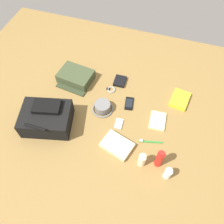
% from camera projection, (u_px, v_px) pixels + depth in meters
% --- Properties ---
extents(ground_plane, '(2.64, 2.02, 0.02)m').
position_uv_depth(ground_plane, '(112.00, 116.00, 1.71)').
color(ground_plane, olive).
rests_on(ground_plane, ground).
extents(backpack, '(0.38, 0.33, 0.17)m').
position_uv_depth(backpack, '(47.00, 118.00, 1.60)').
color(backpack, black).
rests_on(backpack, ground_plane).
extents(toiletry_pouch, '(0.28, 0.26, 0.08)m').
position_uv_depth(toiletry_pouch, '(76.00, 77.00, 1.85)').
color(toiletry_pouch, '#384228').
rests_on(toiletry_pouch, ground_plane).
extents(bucket_hat, '(0.16, 0.16, 0.07)m').
position_uv_depth(bucket_hat, '(103.00, 107.00, 1.70)').
color(bucket_hat, slate).
rests_on(bucket_hat, ground_plane).
extents(toothpaste_tube, '(0.05, 0.05, 0.10)m').
position_uv_depth(toothpaste_tube, '(168.00, 173.00, 1.41)').
color(toothpaste_tube, white).
rests_on(toothpaste_tube, ground_plane).
extents(sunscreen_spray, '(0.05, 0.05, 0.17)m').
position_uv_depth(sunscreen_spray, '(160.00, 159.00, 1.42)').
color(sunscreen_spray, red).
rests_on(sunscreen_spray, ground_plane).
extents(lotion_bottle, '(0.05, 0.05, 0.12)m').
position_uv_depth(lotion_bottle, '(142.00, 160.00, 1.44)').
color(lotion_bottle, beige).
rests_on(lotion_bottle, ground_plane).
extents(paperback_novel, '(0.15, 0.19, 0.03)m').
position_uv_depth(paperback_novel, '(180.00, 100.00, 1.76)').
color(paperback_novel, yellow).
rests_on(paperback_novel, ground_plane).
extents(cell_phone, '(0.08, 0.12, 0.01)m').
position_uv_depth(cell_phone, '(129.00, 103.00, 1.75)').
color(cell_phone, black).
rests_on(cell_phone, ground_plane).
extents(media_player, '(0.06, 0.09, 0.01)m').
position_uv_depth(media_player, '(119.00, 124.00, 1.65)').
color(media_player, '#B7B7BC').
rests_on(media_player, ground_plane).
extents(wristwatch, '(0.07, 0.06, 0.01)m').
position_uv_depth(wristwatch, '(111.00, 90.00, 1.82)').
color(wristwatch, '#99999E').
rests_on(wristwatch, ground_plane).
extents(toothbrush, '(0.16, 0.05, 0.02)m').
position_uv_depth(toothbrush, '(149.00, 142.00, 1.57)').
color(toothbrush, '#198C33').
rests_on(toothbrush, ground_plane).
extents(wallet, '(0.09, 0.11, 0.02)m').
position_uv_depth(wallet, '(120.00, 81.00, 1.86)').
color(wallet, black).
rests_on(wallet, ground_plane).
extents(notepad, '(0.12, 0.16, 0.02)m').
position_uv_depth(notepad, '(158.00, 121.00, 1.66)').
color(notepad, beige).
rests_on(notepad, ground_plane).
extents(folded_towel, '(0.23, 0.19, 0.04)m').
position_uv_depth(folded_towel, '(117.00, 145.00, 1.54)').
color(folded_towel, beige).
rests_on(folded_towel, ground_plane).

